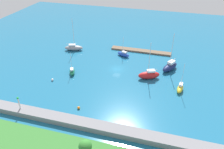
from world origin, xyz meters
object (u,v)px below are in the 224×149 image
at_px(sailboat_navy_by_breakwater, 170,67).
at_px(sailboat_green_off_beacon, 72,71).
at_px(harbor_beacon, 19,102).
at_px(pier_dock, 141,51).
at_px(sailboat_red_west_end, 149,75).
at_px(mooring_buoy_orange, 79,108).
at_px(park_tree_midwest, 85,146).
at_px(sailboat_gray_near_pier, 74,48).
at_px(sailboat_blue_east_end, 123,54).
at_px(sailboat_yellow_inner_mooring, 180,88).
at_px(mooring_buoy_white, 52,80).

bearing_deg(sailboat_navy_by_breakwater, sailboat_green_off_beacon, -40.34).
relative_size(harbor_beacon, sailboat_navy_by_breakwater, 0.27).
height_order(harbor_beacon, sailboat_green_off_beacon, sailboat_green_off_beacon).
distance_m(pier_dock, sailboat_red_west_end, 20.56).
bearing_deg(sailboat_red_west_end, sailboat_navy_by_breakwater, -152.40).
bearing_deg(mooring_buoy_orange, pier_dock, -104.46).
xyz_separation_m(park_tree_midwest, sailboat_red_west_end, (-7.96, -36.23, -3.57)).
distance_m(park_tree_midwest, mooring_buoy_orange, 18.16).
relative_size(sailboat_gray_near_pier, mooring_buoy_orange, 17.76).
bearing_deg(sailboat_blue_east_end, sailboat_green_off_beacon, 72.58).
distance_m(sailboat_navy_by_breakwater, sailboat_blue_east_end, 19.29).
bearing_deg(sailboat_yellow_inner_mooring, sailboat_navy_by_breakwater, -153.23).
height_order(park_tree_midwest, sailboat_blue_east_end, sailboat_blue_east_end).
distance_m(sailboat_red_west_end, sailboat_navy_by_breakwater, 9.92).
relative_size(harbor_beacon, sailboat_green_off_beacon, 0.48).
distance_m(pier_dock, sailboat_gray_near_pier, 27.96).
bearing_deg(park_tree_midwest, sailboat_navy_by_breakwater, -108.05).
height_order(harbor_beacon, sailboat_navy_by_breakwater, sailboat_navy_by_breakwater).
bearing_deg(harbor_beacon, pier_dock, -118.01).
distance_m(sailboat_red_west_end, mooring_buoy_orange, 26.50).
bearing_deg(mooring_buoy_orange, sailboat_green_off_beacon, -60.17).
height_order(park_tree_midwest, sailboat_red_west_end, sailboat_red_west_end).
bearing_deg(sailboat_green_off_beacon, harbor_beacon, 144.31).
distance_m(pier_dock, park_tree_midwest, 56.10).
height_order(sailboat_navy_by_breakwater, sailboat_blue_east_end, sailboat_navy_by_breakwater).
distance_m(sailboat_red_west_end, sailboat_blue_east_end, 18.18).
bearing_deg(sailboat_blue_east_end, sailboat_gray_near_pier, 21.61).
bearing_deg(harbor_beacon, sailboat_yellow_inner_mooring, -151.39).
xyz_separation_m(sailboat_red_west_end, sailboat_yellow_inner_mooring, (-10.18, 4.33, -0.44)).
xyz_separation_m(sailboat_navy_by_breakwater, sailboat_gray_near_pier, (39.51, -5.68, -0.21)).
distance_m(sailboat_navy_by_breakwater, sailboat_gray_near_pier, 39.91).
xyz_separation_m(harbor_beacon, sailboat_blue_east_end, (-18.53, -40.19, -2.78)).
height_order(sailboat_gray_near_pier, mooring_buoy_white, sailboat_gray_near_pier).
height_order(sailboat_yellow_inner_mooring, mooring_buoy_orange, sailboat_yellow_inner_mooring).
xyz_separation_m(harbor_beacon, sailboat_yellow_inner_mooring, (-40.70, -22.20, -2.73)).
xyz_separation_m(pier_dock, sailboat_gray_near_pier, (27.22, 6.33, 0.85)).
bearing_deg(sailboat_red_west_end, sailboat_green_off_beacon, -13.65).
height_order(sailboat_green_off_beacon, sailboat_blue_east_end, sailboat_blue_east_end).
bearing_deg(park_tree_midwest, mooring_buoy_white, -49.45).
bearing_deg(sailboat_red_west_end, pier_dock, -95.85).
bearing_deg(sailboat_blue_east_end, mooring_buoy_orange, 103.41).
distance_m(pier_dock, sailboat_navy_by_breakwater, 17.22).
bearing_deg(sailboat_yellow_inner_mooring, park_tree_midwest, -20.68).
bearing_deg(mooring_buoy_white, pier_dock, -129.27).
xyz_separation_m(sailboat_green_off_beacon, mooring_buoy_white, (4.35, 5.99, -0.50)).
height_order(sailboat_gray_near_pier, sailboat_blue_east_end, sailboat_gray_near_pier).
distance_m(sailboat_red_west_end, mooring_buoy_white, 31.96).
height_order(sailboat_gray_near_pier, sailboat_yellow_inner_mooring, sailboat_gray_near_pier).
bearing_deg(mooring_buoy_white, sailboat_red_west_end, -161.52).
bearing_deg(harbor_beacon, sailboat_red_west_end, -139.00).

